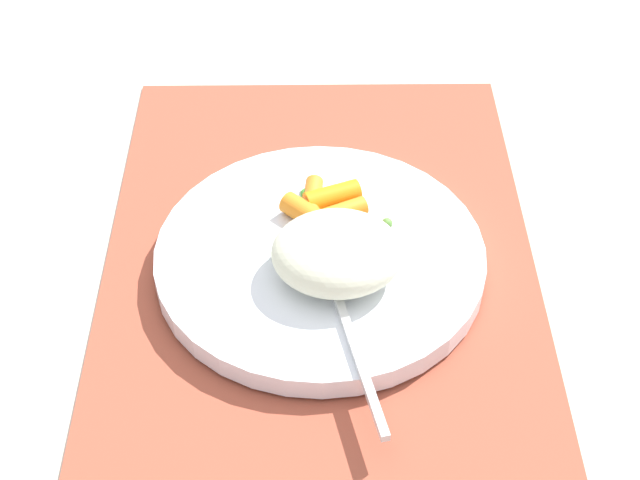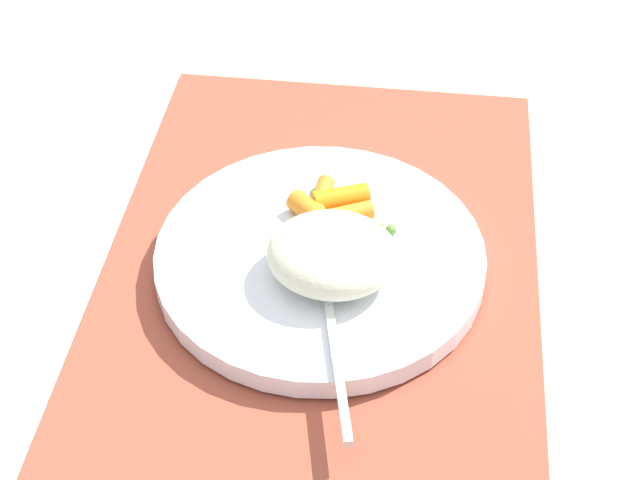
{
  "view_description": "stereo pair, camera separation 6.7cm",
  "coord_description": "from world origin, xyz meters",
  "px_view_note": "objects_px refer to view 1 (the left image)",
  "views": [
    {
      "loc": [
        -0.5,
        0.01,
        0.51
      ],
      "look_at": [
        0.0,
        0.0,
        0.03
      ],
      "focal_mm": 53.15,
      "sensor_mm": 36.0,
      "label": 1
    },
    {
      "loc": [
        -0.49,
        -0.06,
        0.51
      ],
      "look_at": [
        0.0,
        0.0,
        0.03
      ],
      "focal_mm": 53.15,
      "sensor_mm": 36.0,
      "label": 2
    }
  ],
  "objects_px": {
    "carrot_portion": "(328,216)",
    "rice_mound": "(337,253)",
    "fork": "(335,292)",
    "plate": "(320,258)"
  },
  "relations": [
    {
      "from": "rice_mound",
      "to": "fork",
      "type": "bearing_deg",
      "value": 175.86
    },
    {
      "from": "carrot_portion",
      "to": "plate",
      "type": "bearing_deg",
      "value": 167.78
    },
    {
      "from": "carrot_portion",
      "to": "fork",
      "type": "relative_size",
      "value": 0.47
    },
    {
      "from": "carrot_portion",
      "to": "fork",
      "type": "xyz_separation_m",
      "value": [
        -0.07,
        -0.0,
        -0.01
      ]
    },
    {
      "from": "plate",
      "to": "fork",
      "type": "bearing_deg",
      "value": -167.15
    },
    {
      "from": "rice_mound",
      "to": "carrot_portion",
      "type": "relative_size",
      "value": 0.97
    },
    {
      "from": "rice_mound",
      "to": "plate",
      "type": "bearing_deg",
      "value": 26.18
    },
    {
      "from": "fork",
      "to": "carrot_portion",
      "type": "bearing_deg",
      "value": 3.24
    },
    {
      "from": "carrot_portion",
      "to": "rice_mound",
      "type": "bearing_deg",
      "value": -173.81
    },
    {
      "from": "plate",
      "to": "rice_mound",
      "type": "distance_m",
      "value": 0.04
    }
  ]
}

